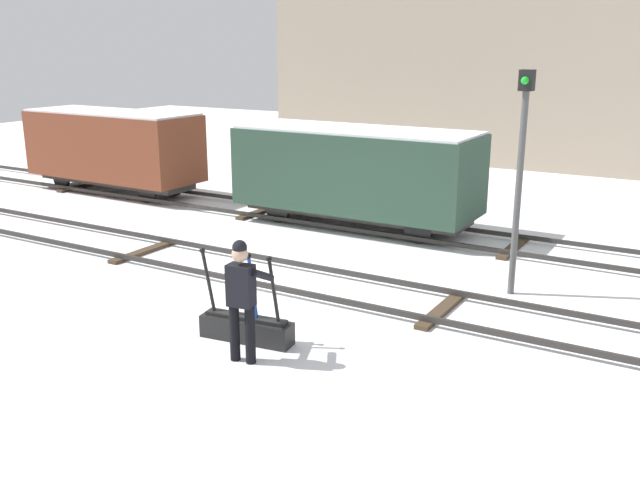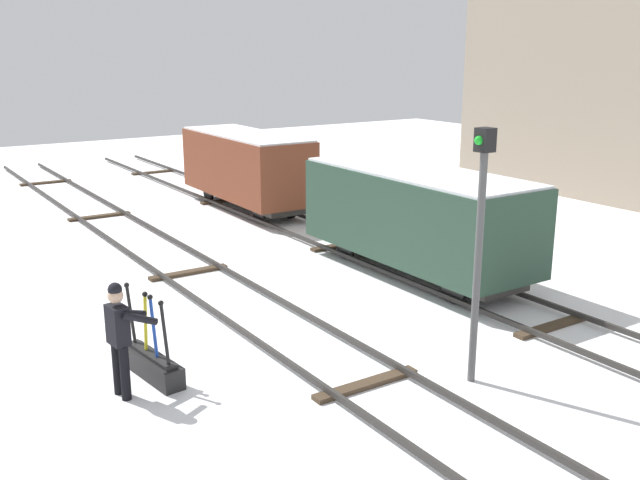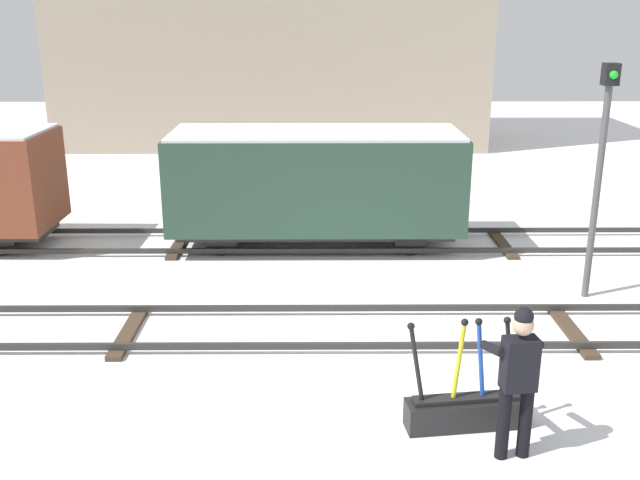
{
  "view_description": "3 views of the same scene",
  "coord_description": "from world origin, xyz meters",
  "px_view_note": "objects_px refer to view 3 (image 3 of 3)",
  "views": [
    {
      "loc": [
        7.48,
        -10.92,
        4.5
      ],
      "look_at": [
        0.79,
        0.43,
        0.81
      ],
      "focal_mm": 39.31,
      "sensor_mm": 36.0,
      "label": 1
    },
    {
      "loc": [
        11.86,
        -6.38,
        5.24
      ],
      "look_at": [
        0.5,
        1.1,
        1.58
      ],
      "focal_mm": 40.38,
      "sensor_mm": 36.0,
      "label": 2
    },
    {
      "loc": [
        -0.55,
        -10.64,
        4.95
      ],
      "look_at": [
        -0.48,
        0.51,
        1.4
      ],
      "focal_mm": 41.1,
      "sensor_mm": 36.0,
      "label": 3
    }
  ],
  "objects_px": {
    "signal_post": "(601,160)",
    "switch_lever_frame": "(467,408)",
    "rail_worker": "(518,373)",
    "freight_car_far_end": "(316,182)"
  },
  "relations": [
    {
      "from": "switch_lever_frame",
      "to": "freight_car_far_end",
      "type": "height_order",
      "value": "freight_car_far_end"
    },
    {
      "from": "switch_lever_frame",
      "to": "signal_post",
      "type": "height_order",
      "value": "signal_post"
    },
    {
      "from": "switch_lever_frame",
      "to": "freight_car_far_end",
      "type": "distance_m",
      "value": 7.53
    },
    {
      "from": "signal_post",
      "to": "freight_car_far_end",
      "type": "bearing_deg",
      "value": 148.64
    },
    {
      "from": "rail_worker",
      "to": "freight_car_far_end",
      "type": "distance_m",
      "value": 8.14
    },
    {
      "from": "switch_lever_frame",
      "to": "freight_car_far_end",
      "type": "xyz_separation_m",
      "value": [
        -1.85,
        7.2,
        1.18
      ]
    },
    {
      "from": "signal_post",
      "to": "switch_lever_frame",
      "type": "bearing_deg",
      "value": -124.98
    },
    {
      "from": "rail_worker",
      "to": "switch_lever_frame",
      "type": "bearing_deg",
      "value": 116.18
    },
    {
      "from": "rail_worker",
      "to": "freight_car_far_end",
      "type": "relative_size",
      "value": 0.3
    },
    {
      "from": "signal_post",
      "to": "freight_car_far_end",
      "type": "relative_size",
      "value": 0.67
    }
  ]
}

